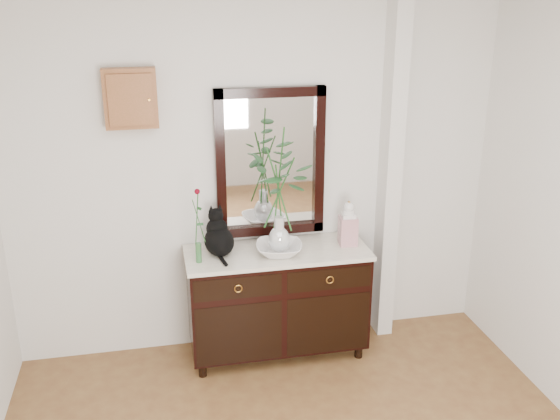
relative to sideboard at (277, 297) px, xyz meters
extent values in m
cube|color=silver|center=(-0.10, 0.25, 0.88)|extent=(3.60, 0.04, 2.70)
cube|color=silver|center=(0.90, 0.17, 0.88)|extent=(0.12, 0.20, 2.70)
cube|color=black|center=(0.00, 0.00, -0.01)|extent=(1.30, 0.50, 0.82)
cube|color=white|center=(0.00, 0.00, 0.36)|extent=(1.33, 0.52, 0.03)
cube|color=black|center=(0.00, 0.24, 0.97)|extent=(0.80, 0.06, 1.10)
cube|color=white|center=(0.00, 0.25, 0.97)|extent=(0.66, 0.01, 0.96)
cube|color=brown|center=(-0.95, 0.21, 1.48)|extent=(0.35, 0.10, 0.40)
imported|color=white|center=(0.00, -0.06, 0.42)|extent=(0.38, 0.38, 0.08)
camera|label=1|loc=(-0.83, -4.05, 2.20)|focal=40.00mm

